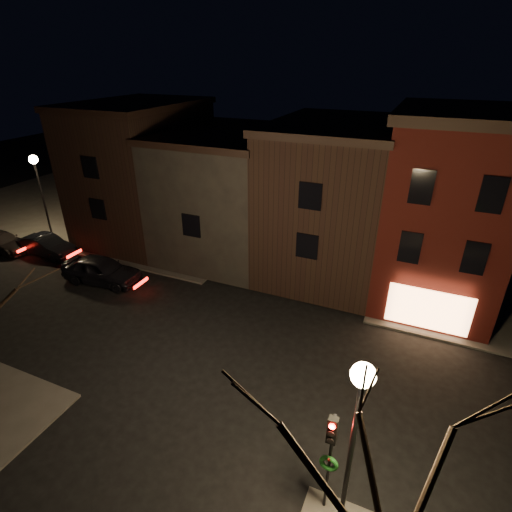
# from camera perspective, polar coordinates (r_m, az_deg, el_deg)

# --- Properties ---
(ground) EXTENTS (120.00, 120.00, 0.00)m
(ground) POSITION_cam_1_polar(r_m,az_deg,el_deg) (19.75, -2.43, -14.00)
(ground) COLOR black
(ground) RESTS_ON ground
(sidewalk_far_left) EXTENTS (30.00, 30.00, 0.12)m
(sidewalk_far_left) POSITION_cam_1_polar(r_m,az_deg,el_deg) (44.63, -14.67, 9.20)
(sidewalk_far_left) COLOR #2D2B28
(sidewalk_far_left) RESTS_ON ground
(corner_building) EXTENTS (6.50, 8.50, 10.50)m
(corner_building) POSITION_cam_1_polar(r_m,az_deg,el_deg) (24.08, 25.49, 6.00)
(corner_building) COLOR #450F0C
(corner_building) RESTS_ON ground
(row_building_a) EXTENTS (7.30, 10.30, 9.40)m
(row_building_a) POSITION_cam_1_polar(r_m,az_deg,el_deg) (25.73, 10.76, 8.05)
(row_building_a) COLOR black
(row_building_a) RESTS_ON ground
(row_building_b) EXTENTS (7.80, 10.30, 8.40)m
(row_building_b) POSITION_cam_1_polar(r_m,az_deg,el_deg) (28.26, -3.88, 9.08)
(row_building_b) COLOR black
(row_building_b) RESTS_ON ground
(row_building_c) EXTENTS (7.30, 10.30, 9.90)m
(row_building_c) POSITION_cam_1_polar(r_m,az_deg,el_deg) (31.93, -15.83, 11.63)
(row_building_c) COLOR black
(row_building_c) RESTS_ON ground
(street_lamp_near) EXTENTS (0.60, 0.60, 6.48)m
(street_lamp_near) POSITION_cam_1_polar(r_m,az_deg,el_deg) (10.68, 14.32, -20.54)
(street_lamp_near) COLOR black
(street_lamp_near) RESTS_ON sidewalk_near_right
(street_lamp_far) EXTENTS (0.60, 0.60, 6.48)m
(street_lamp_far) POSITION_cam_1_polar(r_m,az_deg,el_deg) (33.22, -28.79, 10.10)
(street_lamp_far) COLOR black
(street_lamp_far) RESTS_ON sidewalk_far_left
(traffic_signal) EXTENTS (0.58, 0.38, 4.05)m
(traffic_signal) POSITION_cam_1_polar(r_m,az_deg,el_deg) (12.84, 10.56, -25.63)
(traffic_signal) COLOR black
(traffic_signal) RESTS_ON sidewalk_near_right
(bare_tree_right) EXTENTS (6.40, 6.40, 8.50)m
(bare_tree_right) POSITION_cam_1_polar(r_m,az_deg,el_deg) (8.36, 21.57, -29.78)
(bare_tree_right) COLOR black
(bare_tree_right) RESTS_ON sidewalk_near_right
(parked_car_a) EXTENTS (5.19, 2.50, 1.71)m
(parked_car_a) POSITION_cam_1_polar(r_m,az_deg,el_deg) (26.82, -21.20, -1.86)
(parked_car_a) COLOR black
(parked_car_a) RESTS_ON ground
(parked_car_b) EXTENTS (4.48, 1.68, 1.46)m
(parked_car_b) POSITION_cam_1_polar(r_m,az_deg,el_deg) (32.15, -27.71, 1.31)
(parked_car_b) COLOR black
(parked_car_b) RESTS_ON ground
(parked_car_c) EXTENTS (4.73, 1.96, 1.37)m
(parked_car_c) POSITION_cam_1_polar(r_m,az_deg,el_deg) (34.63, -32.55, 1.73)
(parked_car_c) COLOR black
(parked_car_c) RESTS_ON ground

